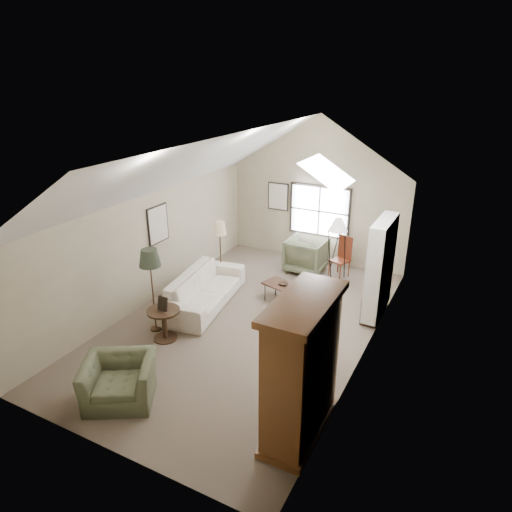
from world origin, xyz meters
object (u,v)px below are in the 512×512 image
at_px(armchair_far, 306,255).
at_px(side_table, 165,324).
at_px(coffee_table, 283,294).
at_px(side_chair, 340,257).
at_px(armoire, 302,369).
at_px(sofa, 205,289).
at_px(armchair_near, 119,381).

height_order(armchair_far, side_table, armchair_far).
xyz_separation_m(coffee_table, side_table, (-1.48, -2.46, 0.09)).
xyz_separation_m(side_table, side_chair, (2.16, 4.50, 0.21)).
bearing_deg(armchair_far, side_table, 74.44).
relative_size(armchair_far, side_table, 1.54).
relative_size(coffee_table, side_chair, 0.86).
height_order(armoire, side_chair, armoire).
height_order(armchair_far, coffee_table, armchair_far).
bearing_deg(armoire, side_table, 161.86).
relative_size(sofa, armchair_far, 2.60).
xyz_separation_m(armoire, side_table, (-3.35, 1.10, -0.77)).
distance_m(armoire, coffee_table, 4.11).
distance_m(armoire, armchair_near, 3.04).
bearing_deg(armchair_far, armchair_near, 83.24).
height_order(sofa, armchair_near, sofa).
bearing_deg(coffee_table, side_chair, 71.63).
distance_m(armchair_far, side_chair, 0.90).
xyz_separation_m(armchair_far, coffee_table, (0.22, -1.97, -0.22)).
relative_size(armoire, side_chair, 2.05).
height_order(sofa, armchair_far, armchair_far).
relative_size(armchair_far, coffee_table, 1.09).
distance_m(sofa, armchair_near, 3.44).
bearing_deg(coffee_table, armchair_near, -103.15).
bearing_deg(armchair_far, side_chair, -175.11).
relative_size(side_table, side_chair, 0.61).
bearing_deg(side_table, coffee_table, 58.99).
relative_size(armoire, armchair_near, 1.99).
bearing_deg(side_table, armchair_far, 74.08).
distance_m(armoire, armchair_far, 5.94).
distance_m(armchair_near, side_chair, 6.51).
bearing_deg(sofa, armoire, -136.87).
bearing_deg(armchair_near, side_chair, 44.44).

